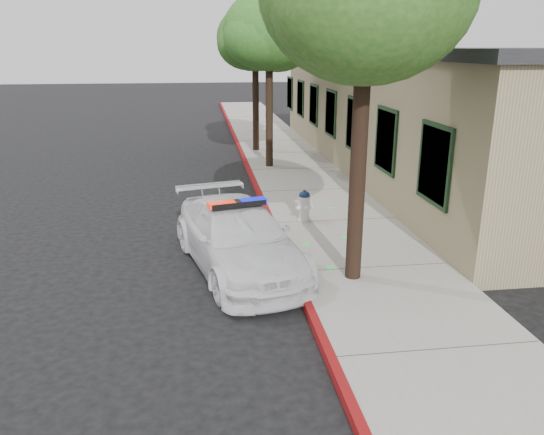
{
  "coord_description": "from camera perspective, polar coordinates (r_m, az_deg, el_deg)",
  "views": [
    {
      "loc": [
        -1.64,
        -9.3,
        4.27
      ],
      "look_at": [
        -0.18,
        1.41,
        0.8
      ],
      "focal_mm": 35.2,
      "sensor_mm": 36.0,
      "label": 1
    }
  ],
  "objects": [
    {
      "name": "clapboard_building",
      "position": [
        20.22,
        16.93,
        10.95
      ],
      "size": [
        7.3,
        20.89,
        4.24
      ],
      "color": "#978763",
      "rests_on": "ground"
    },
    {
      "name": "police_car",
      "position": [
        10.6,
        -3.64,
        -2.16
      ],
      "size": [
        2.85,
        4.81,
        1.43
      ],
      "rotation": [
        0.0,
        0.0,
        0.24
      ],
      "color": "silver",
      "rests_on": "ground"
    },
    {
      "name": "fire_hydrant",
      "position": [
        13.17,
        3.47,
        1.29
      ],
      "size": [
        0.45,
        0.39,
        0.77
      ],
      "rotation": [
        0.0,
        0.0,
        0.26
      ],
      "color": "silver",
      "rests_on": "sidewalk"
    },
    {
      "name": "sidewalk",
      "position": [
        13.39,
        6.63,
        -0.59
      ],
      "size": [
        3.2,
        60.0,
        0.15
      ],
      "primitive_type": "cube",
      "color": "gray",
      "rests_on": "ground"
    },
    {
      "name": "ground",
      "position": [
        10.36,
        2.04,
        -6.56
      ],
      "size": [
        120.0,
        120.0,
        0.0
      ],
      "primitive_type": "plane",
      "color": "black",
      "rests_on": "ground"
    },
    {
      "name": "street_tree_far",
      "position": [
        22.19,
        -1.71,
        18.31
      ],
      "size": [
        3.2,
        3.04,
        5.75
      ],
      "rotation": [
        0.0,
        0.0,
        -0.01
      ],
      "color": "black",
      "rests_on": "sidewalk"
    },
    {
      "name": "red_curb",
      "position": [
        13.1,
        0.09,
        -0.86
      ],
      "size": [
        0.14,
        60.0,
        0.16
      ],
      "primitive_type": "cube",
      "color": "maroon",
      "rests_on": "ground"
    },
    {
      "name": "street_tree_mid",
      "position": [
        19.04,
        -0.3,
        18.92
      ],
      "size": [
        3.17,
        3.19,
        5.97
      ],
      "rotation": [
        0.0,
        0.0,
        0.18
      ],
      "color": "black",
      "rests_on": "sidewalk"
    }
  ]
}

